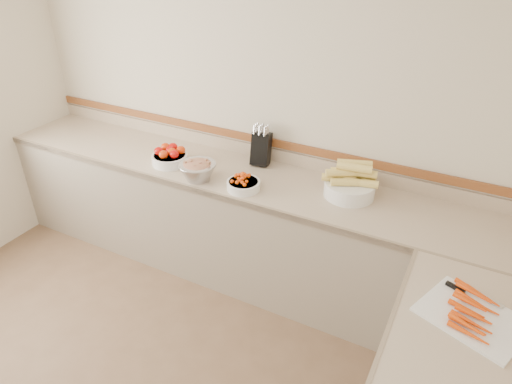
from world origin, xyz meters
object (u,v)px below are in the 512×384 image
at_px(cherry_tomato_bowl, 244,184).
at_px(corn_bowl, 350,184).
at_px(knife_block, 261,148).
at_px(rhubarb_bowl, 198,170).
at_px(tomato_bowl, 170,156).
at_px(cutting_board, 473,314).

relative_size(cherry_tomato_bowl, corn_bowl, 0.62).
distance_m(knife_block, rhubarb_bowl, 0.52).
height_order(knife_block, corn_bowl, knife_block).
distance_m(tomato_bowl, corn_bowl, 1.36).
xyz_separation_m(cherry_tomato_bowl, rhubarb_bowl, (-0.35, -0.03, 0.04)).
height_order(knife_block, cherry_tomato_bowl, knife_block).
bearing_deg(knife_block, corn_bowl, -11.34).
bearing_deg(cherry_tomato_bowl, tomato_bowl, 172.92).
distance_m(cherry_tomato_bowl, corn_bowl, 0.71).
bearing_deg(cutting_board, cherry_tomato_bowl, 160.22).
distance_m(tomato_bowl, cherry_tomato_bowl, 0.69).
bearing_deg(tomato_bowl, rhubarb_bowl, -18.90).
xyz_separation_m(corn_bowl, cutting_board, (0.85, -0.80, -0.07)).
relative_size(corn_bowl, rhubarb_bowl, 1.41).
xyz_separation_m(tomato_bowl, cutting_board, (2.19, -0.63, -0.04)).
distance_m(tomato_bowl, rhubarb_bowl, 0.35).
bearing_deg(rhubarb_bowl, tomato_bowl, 161.10).
bearing_deg(knife_block, tomato_bowl, -152.61).
bearing_deg(rhubarb_bowl, corn_bowl, 15.48).
relative_size(rhubarb_bowl, cutting_board, 0.50).
bearing_deg(corn_bowl, cutting_board, -43.33).
bearing_deg(knife_block, cherry_tomato_bowl, -79.93).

